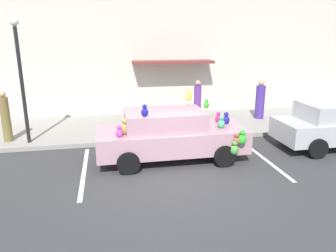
# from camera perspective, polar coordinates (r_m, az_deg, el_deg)

# --- Properties ---
(ground_plane) EXTENTS (60.00, 60.00, 0.00)m
(ground_plane) POSITION_cam_1_polar(r_m,az_deg,el_deg) (8.61, 1.07, -9.51)
(ground_plane) COLOR #38383A
(sidewalk) EXTENTS (24.00, 4.00, 0.15)m
(sidewalk) POSITION_cam_1_polar(r_m,az_deg,el_deg) (13.21, -3.44, 0.01)
(sidewalk) COLOR gray
(sidewalk) RESTS_ON ground
(storefront_building) EXTENTS (24.00, 1.25, 6.40)m
(storefront_building) POSITION_cam_1_polar(r_m,az_deg,el_deg) (14.84, -4.73, 13.96)
(storefront_building) COLOR beige
(storefront_building) RESTS_ON ground
(parking_stripe_front) EXTENTS (0.12, 3.60, 0.01)m
(parking_stripe_front) POSITION_cam_1_polar(r_m,az_deg,el_deg) (10.48, 16.62, -5.41)
(parking_stripe_front) COLOR silver
(parking_stripe_front) RESTS_ON ground
(parking_stripe_rear) EXTENTS (0.12, 3.60, 0.01)m
(parking_stripe_rear) POSITION_cam_1_polar(r_m,az_deg,el_deg) (9.39, -14.81, -7.80)
(parking_stripe_rear) COLOR silver
(parking_stripe_rear) RESTS_ON ground
(plush_covered_car) EXTENTS (4.49, 1.99, 2.08)m
(plush_covered_car) POSITION_cam_1_polar(r_m,az_deg,el_deg) (9.64, 0.43, -1.57)
(plush_covered_car) COLOR #B98B9A
(plush_covered_car) RESTS_ON ground
(parked_sedan_behind) EXTENTS (4.14, 1.87, 1.54)m
(parked_sedan_behind) POSITION_cam_1_polar(r_m,az_deg,el_deg) (12.15, 27.93, 0.19)
(parked_sedan_behind) COLOR #B7B7BC
(parked_sedan_behind) RESTS_ON ground
(teddy_bear_on_sidewalk) EXTENTS (0.35, 0.29, 0.66)m
(teddy_bear_on_sidewalk) POSITION_cam_1_polar(r_m,az_deg,el_deg) (12.14, -1.54, 0.46)
(teddy_bear_on_sidewalk) COLOR beige
(teddy_bear_on_sidewalk) RESTS_ON sidewalk
(street_lamp_post) EXTENTS (0.28, 0.28, 4.10)m
(street_lamp_post) POSITION_cam_1_polar(r_m,az_deg,el_deg) (11.48, -25.00, 9.22)
(street_lamp_post) COLOR black
(street_lamp_post) RESTS_ON sidewalk
(pedestrian_near_shopfront) EXTENTS (0.32, 0.32, 1.63)m
(pedestrian_near_shopfront) POSITION_cam_1_polar(r_m,az_deg,el_deg) (14.40, 5.32, 4.74)
(pedestrian_near_shopfront) COLOR #5F3187
(pedestrian_near_shopfront) RESTS_ON sidewalk
(pedestrian_walking_past) EXTENTS (0.40, 0.40, 1.70)m
(pedestrian_walking_past) POSITION_cam_1_polar(r_m,az_deg,el_deg) (14.56, 16.18, 4.37)
(pedestrian_walking_past) COLOR #442F8E
(pedestrian_walking_past) RESTS_ON sidewalk
(pedestrian_by_lamp) EXTENTS (0.30, 0.30, 1.76)m
(pedestrian_by_lamp) POSITION_cam_1_polar(r_m,az_deg,el_deg) (12.21, -27.11, 1.29)
(pedestrian_by_lamp) COLOR olive
(pedestrian_by_lamp) RESTS_ON sidewalk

